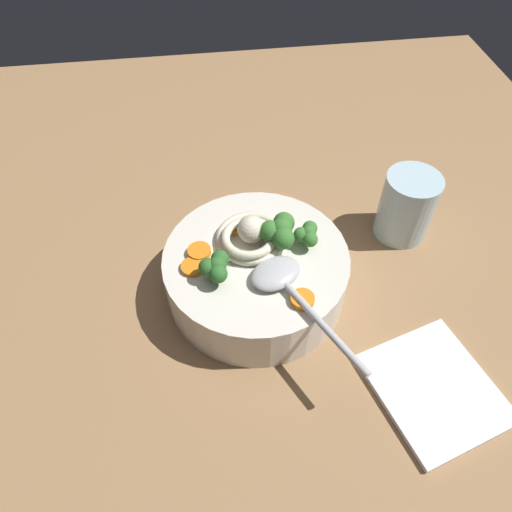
% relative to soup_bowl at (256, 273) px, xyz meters
% --- Properties ---
extents(table_slab, '(1.21, 1.21, 0.04)m').
position_rel_soup_bowl_xyz_m(table_slab, '(-0.02, -0.03, -0.05)').
color(table_slab, '#936D47').
rests_on(table_slab, ground).
extents(soup_bowl, '(0.22, 0.22, 0.07)m').
position_rel_soup_bowl_xyz_m(soup_bowl, '(0.00, 0.00, 0.00)').
color(soup_bowl, silver).
rests_on(soup_bowl, table_slab).
extents(noodle_pile, '(0.09, 0.09, 0.04)m').
position_rel_soup_bowl_xyz_m(noodle_pile, '(-0.02, -0.00, 0.04)').
color(noodle_pile, beige).
rests_on(noodle_pile, soup_bowl).
extents(soup_spoon, '(0.17, 0.11, 0.02)m').
position_rel_soup_bowl_xyz_m(soup_spoon, '(0.05, 0.02, 0.04)').
color(soup_spoon, '#B7B7BC').
rests_on(soup_spoon, soup_bowl).
extents(broccoli_floret_rear, '(0.05, 0.04, 0.04)m').
position_rel_soup_bowl_xyz_m(broccoli_floret_rear, '(-0.01, 0.03, 0.06)').
color(broccoli_floret_rear, '#7A9E60').
rests_on(broccoli_floret_rear, soup_bowl).
extents(broccoli_floret_right, '(0.04, 0.04, 0.03)m').
position_rel_soup_bowl_xyz_m(broccoli_floret_right, '(0.03, -0.05, 0.05)').
color(broccoli_floret_right, '#7A9E60').
rests_on(broccoli_floret_right, soup_bowl).
extents(broccoli_floret_beside_chili, '(0.04, 0.03, 0.03)m').
position_rel_soup_bowl_xyz_m(broccoli_floret_beside_chili, '(-0.01, 0.06, 0.05)').
color(broccoli_floret_beside_chili, '#7A9E60').
rests_on(broccoli_floret_beside_chili, soup_bowl).
extents(carrot_slice_center, '(0.02, 0.02, 0.01)m').
position_rel_soup_bowl_xyz_m(carrot_slice_center, '(-0.05, -0.02, 0.04)').
color(carrot_slice_center, orange).
rests_on(carrot_slice_center, soup_bowl).
extents(carrot_slice_extra_a, '(0.03, 0.03, 0.01)m').
position_rel_soup_bowl_xyz_m(carrot_slice_extra_a, '(0.01, -0.07, 0.04)').
color(carrot_slice_extra_a, orange).
rests_on(carrot_slice_extra_a, soup_bowl).
extents(carrot_slice_front, '(0.03, 0.03, 0.01)m').
position_rel_soup_bowl_xyz_m(carrot_slice_front, '(0.07, 0.04, 0.04)').
color(carrot_slice_front, orange).
rests_on(carrot_slice_front, soup_bowl).
extents(carrot_slice_extra_b, '(0.03, 0.03, 0.01)m').
position_rel_soup_bowl_xyz_m(carrot_slice_extra_b, '(-0.01, -0.07, 0.04)').
color(carrot_slice_extra_b, orange).
rests_on(carrot_slice_extra_b, soup_bowl).
extents(drinking_glass, '(0.07, 0.07, 0.10)m').
position_rel_soup_bowl_xyz_m(drinking_glass, '(-0.07, 0.22, 0.01)').
color(drinking_glass, silver).
rests_on(drinking_glass, table_slab).
extents(folded_napkin, '(0.16, 0.16, 0.01)m').
position_rel_soup_bowl_xyz_m(folded_napkin, '(0.16, 0.17, -0.03)').
color(folded_napkin, white).
rests_on(folded_napkin, table_slab).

